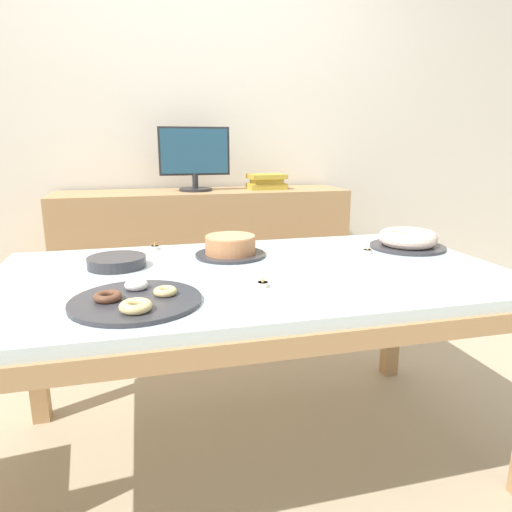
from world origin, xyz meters
The scene contains 13 objects.
ground_plane centered at (0.00, 0.00, 0.00)m, with size 12.00×12.00×0.00m, color tan.
wall_back centered at (0.00, 1.57, 1.30)m, with size 8.00×0.10×2.60m, color silver.
dining_table centered at (0.00, 0.00, 0.67)m, with size 1.84×1.03×0.75m.
sideboard centered at (0.00, 1.27, 0.46)m, with size 1.77×0.44×0.92m.
computer_monitor centered at (-0.05, 1.27, 1.10)m, with size 0.42×0.20×0.38m.
book_stack centered at (0.40, 1.27, 0.96)m, with size 0.24×0.19×0.09m.
cake_chocolate_round centered at (-0.04, 0.23, 0.79)m, with size 0.28×0.28×0.08m.
cake_golden_bundt centered at (0.73, 0.18, 0.79)m, with size 0.32×0.32×0.08m.
pastry_platter centered at (-0.41, -0.26, 0.77)m, with size 0.37×0.37×0.04m.
plate_stack centered at (-0.47, 0.16, 0.77)m, with size 0.21×0.21×0.04m.
tealight_right_edge centered at (-0.02, -0.20, 0.76)m, with size 0.04×0.04×0.04m.
tealight_near_cakes centered at (-0.33, 0.42, 0.76)m, with size 0.04×0.04×0.04m.
tealight_left_edge centered at (0.52, 0.13, 0.76)m, with size 0.04×0.04×0.04m.
Camera 1 is at (-0.38, -1.53, 1.20)m, focal length 32.00 mm.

